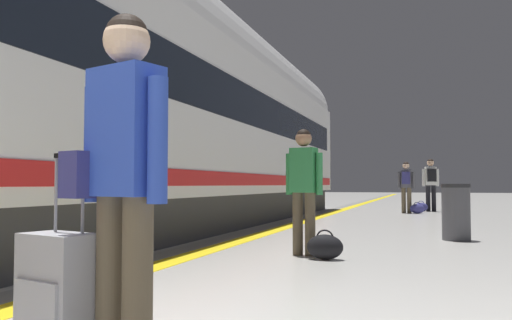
% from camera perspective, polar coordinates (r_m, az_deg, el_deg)
% --- Properties ---
extents(safety_line_strip, '(0.36, 80.00, 0.01)m').
position_cam_1_polar(safety_line_strip, '(11.39, 3.44, -7.17)').
color(safety_line_strip, yellow).
rests_on(safety_line_strip, ground).
extents(tactile_edge_band, '(0.51, 80.00, 0.01)m').
position_cam_1_polar(tactile_edge_band, '(11.46, 2.10, -7.15)').
color(tactile_edge_band, slate).
rests_on(tactile_edge_band, ground).
extents(high_speed_train, '(2.94, 27.42, 4.97)m').
position_cam_1_polar(high_speed_train, '(8.29, -18.53, 8.61)').
color(high_speed_train, '#38383D').
rests_on(high_speed_train, ground).
extents(traveller_foreground, '(0.56, 0.33, 1.71)m').
position_cam_1_polar(traveller_foreground, '(2.54, -14.26, -0.63)').
color(traveller_foreground, brown).
rests_on(traveller_foreground, ground).
extents(rolling_suitcase_foreground, '(0.43, 0.32, 1.06)m').
position_cam_1_polar(rolling_suitcase_foreground, '(2.77, -20.74, -13.69)').
color(rolling_suitcase_foreground, '#9E9EA3').
rests_on(rolling_suitcase_foreground, ground).
extents(passenger_near, '(0.50, 0.25, 1.61)m').
position_cam_1_polar(passenger_near, '(6.74, 5.19, -2.36)').
color(passenger_near, brown).
rests_on(passenger_near, ground).
extents(duffel_bag_near, '(0.44, 0.26, 0.36)m').
position_cam_1_polar(duffel_bag_near, '(6.44, 7.47, -9.30)').
color(duffel_bag_near, black).
rests_on(duffel_bag_near, ground).
extents(passenger_mid, '(0.54, 0.40, 1.76)m').
position_cam_1_polar(passenger_mid, '(18.53, 18.40, -2.08)').
color(passenger_mid, black).
rests_on(passenger_mid, ground).
extents(duffel_bag_mid, '(0.44, 0.26, 0.36)m').
position_cam_1_polar(duffel_bag_mid, '(18.30, 17.43, -4.88)').
color(duffel_bag_mid, navy).
rests_on(duffel_bag_mid, ground).
extents(passenger_far, '(0.50, 0.31, 1.61)m').
position_cam_1_polar(passenger_far, '(17.16, 15.95, -2.37)').
color(passenger_far, brown).
rests_on(passenger_far, ground).
extents(duffel_bag_far, '(0.44, 0.26, 0.36)m').
position_cam_1_polar(duffel_bag_far, '(17.04, 17.05, -5.06)').
color(duffel_bag_far, navy).
rests_on(duffel_bag_far, ground).
extents(waste_bin, '(0.46, 0.46, 0.91)m').
position_cam_1_polar(waste_bin, '(9.13, 20.84, -5.26)').
color(waste_bin, '#4C4C51').
rests_on(waste_bin, ground).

